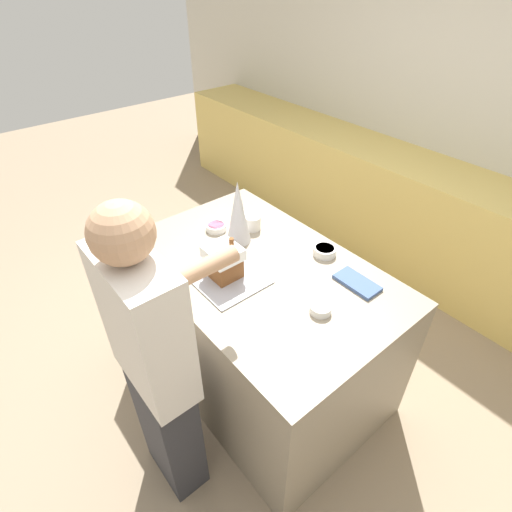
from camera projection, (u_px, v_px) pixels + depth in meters
name	position (u px, v px, depth m)	size (l,w,h in m)	color
ground_plane	(259.00, 373.00, 2.70)	(12.00, 12.00, 0.00)	gray
wall_back	(478.00, 114.00, 2.98)	(8.00, 0.05, 2.60)	beige
back_cabinet_block	(425.00, 223.00, 3.32)	(6.00, 0.60, 0.94)	#DBBC60
kitchen_island	(259.00, 326.00, 2.42)	(1.52, 0.98, 0.92)	gray
baking_tray	(224.00, 275.00, 2.08)	(0.42, 0.33, 0.01)	#9E9EA8
gingerbread_house	(223.00, 261.00, 2.03)	(0.17, 0.16, 0.24)	brown
decorative_tree	(238.00, 212.00, 2.23)	(0.14, 0.14, 0.38)	silver
candy_bowl_far_right	(325.00, 251.00, 2.22)	(0.13, 0.13, 0.05)	white
candy_bowl_center_rear	(241.00, 216.00, 2.50)	(0.09, 0.09, 0.05)	white
candy_bowl_near_tray_right	(321.00, 308.00, 1.87)	(0.10, 0.10, 0.04)	white
candy_bowl_near_tray_left	(216.00, 227.00, 2.42)	(0.12, 0.12, 0.04)	white
cookbook	(357.00, 283.00, 2.03)	(0.23, 0.12, 0.02)	#3F598C
mug	(253.00, 223.00, 2.42)	(0.10, 0.10, 0.09)	white
person	(156.00, 369.00, 1.69)	(0.44, 0.55, 1.67)	#333338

